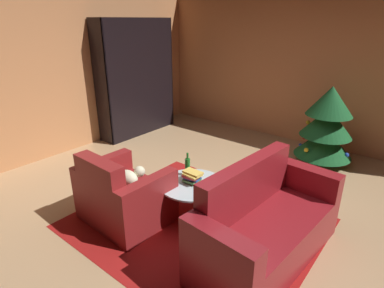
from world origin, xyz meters
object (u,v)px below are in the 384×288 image
at_px(armchair_red, 123,197).
at_px(decorated_tree, 327,125).
at_px(couch_red, 265,227).
at_px(bottle_on_table, 188,167).
at_px(coffee_table, 192,186).
at_px(bookshelf_unit, 142,79).
at_px(book_stack_on_table, 192,177).

distance_m(armchair_red, decorated_tree, 3.25).
bearing_deg(couch_red, bottle_on_table, 169.62).
relative_size(armchair_red, coffee_table, 1.28).
bearing_deg(bookshelf_unit, couch_red, -26.91).
height_order(coffee_table, book_stack_on_table, book_stack_on_table).
bearing_deg(book_stack_on_table, decorated_tree, 73.02).
xyz_separation_m(armchair_red, couch_red, (1.52, 0.46, 0.02)).
distance_m(armchair_red, couch_red, 1.59).
height_order(couch_red, coffee_table, couch_red).
xyz_separation_m(armchair_red, bottle_on_table, (0.40, 0.67, 0.24)).
bearing_deg(coffee_table, decorated_tree, 73.52).
bearing_deg(couch_red, coffee_table, 174.89).
height_order(coffee_table, decorated_tree, decorated_tree).
bearing_deg(book_stack_on_table, coffee_table, -46.35).
distance_m(book_stack_on_table, decorated_tree, 2.51).
bearing_deg(decorated_tree, couch_red, -84.63).
bearing_deg(book_stack_on_table, armchair_red, -134.31).
height_order(armchair_red, bottle_on_table, armchair_red).
bearing_deg(bookshelf_unit, decorated_tree, 10.66).
bearing_deg(bookshelf_unit, armchair_red, -47.30).
bearing_deg(bookshelf_unit, coffee_table, -33.19).
distance_m(bookshelf_unit, bottle_on_table, 3.07).
xyz_separation_m(couch_red, book_stack_on_table, (-0.97, 0.10, 0.18)).
xyz_separation_m(bookshelf_unit, decorated_tree, (3.42, 0.64, -0.42)).
bearing_deg(couch_red, bookshelf_unit, 153.09).
distance_m(bookshelf_unit, armchair_red, 3.25).
bearing_deg(bookshelf_unit, book_stack_on_table, -33.09).
xyz_separation_m(couch_red, bottle_on_table, (-1.12, 0.21, 0.22)).
bearing_deg(bottle_on_table, coffee_table, -35.16).
height_order(book_stack_on_table, bottle_on_table, bottle_on_table).
relative_size(bookshelf_unit, bottle_on_table, 7.57).
xyz_separation_m(bottle_on_table, decorated_tree, (0.89, 2.30, 0.10)).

